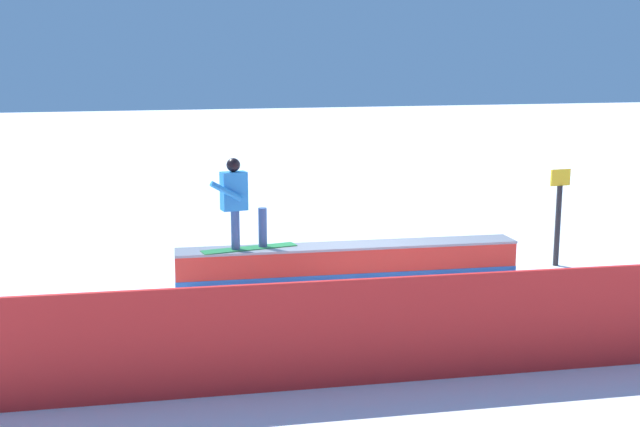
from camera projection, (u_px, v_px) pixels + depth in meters
name	position (u px, v px, depth m)	size (l,w,h in m)	color
ground_plane	(349.00, 283.00, 12.92)	(120.00, 120.00, 0.00)	white
grind_box	(349.00, 266.00, 12.86)	(5.77, 1.46, 0.67)	red
snowboarder	(238.00, 201.00, 12.27)	(1.60, 0.47, 1.50)	#278240
safety_fence	(482.00, 325.00, 8.90)	(12.60, 0.06, 1.24)	red
trail_marker	(558.00, 214.00, 13.93)	(0.40, 0.10, 1.78)	#262628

